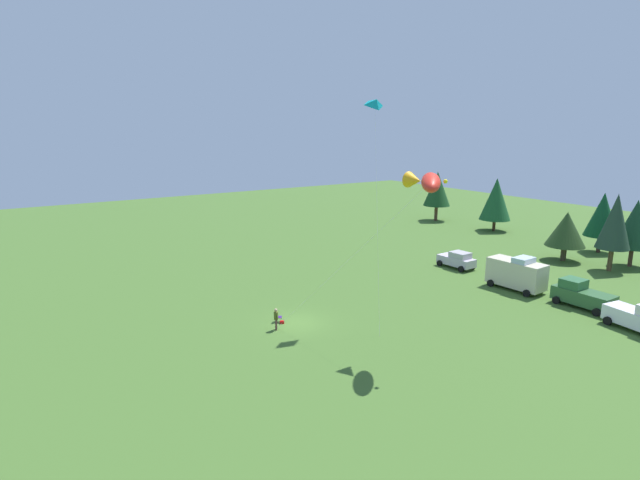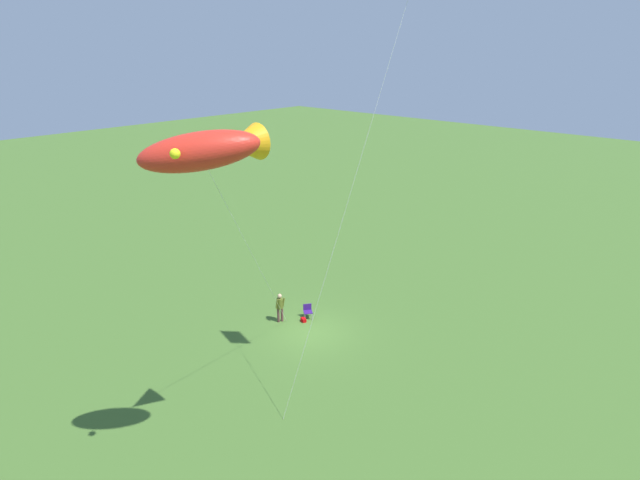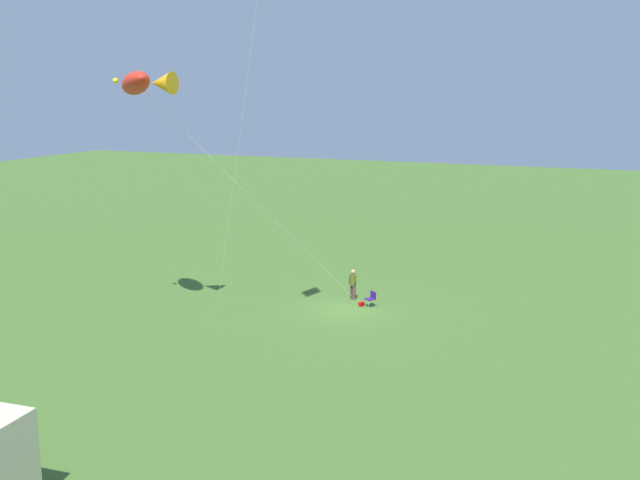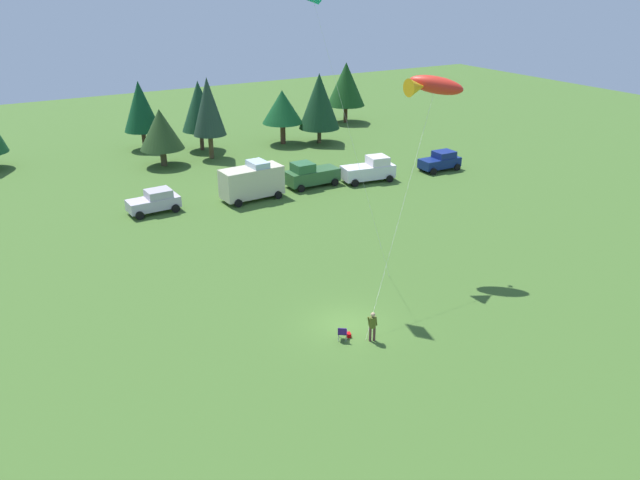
# 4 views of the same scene
# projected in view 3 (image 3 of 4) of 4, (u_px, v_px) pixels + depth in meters

# --- Properties ---
(ground_plane) EXTENTS (160.00, 160.00, 0.00)m
(ground_plane) POSITION_uv_depth(u_px,v_px,m) (346.00, 310.00, 40.03)
(ground_plane) COLOR #3F6327
(person_kite_flyer) EXTENTS (0.56, 0.44, 1.74)m
(person_kite_flyer) POSITION_uv_depth(u_px,v_px,m) (353.00, 282.00, 41.86)
(person_kite_flyer) COLOR brown
(person_kite_flyer) RESTS_ON ground
(folding_chair) EXTENTS (0.67, 0.67, 0.82)m
(folding_chair) POSITION_uv_depth(u_px,v_px,m) (371.00, 298.00, 40.69)
(folding_chair) COLOR navy
(folding_chair) RESTS_ON ground
(backpack_on_grass) EXTENTS (0.31, 0.37, 0.22)m
(backpack_on_grass) POSITION_uv_depth(u_px,v_px,m) (362.00, 304.00, 40.83)
(backpack_on_grass) COLOR #C4080A
(backpack_on_grass) RESTS_ON ground
(kite_large_fish) EXTENTS (11.06, 8.33, 12.69)m
(kite_large_fish) POSITION_uv_depth(u_px,v_px,m) (142.00, 83.00, 36.67)
(kite_large_fish) COLOR red
(kite_large_fish) RESTS_ON ground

